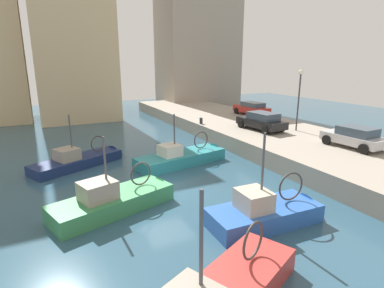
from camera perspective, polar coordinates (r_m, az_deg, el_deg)
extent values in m
plane|color=#2D5166|center=(16.89, -4.59, -8.40)|extent=(80.00, 80.00, 0.00)
cube|color=#9E9384|center=(23.23, 22.72, -1.43)|extent=(9.00, 56.00, 1.20)
cube|color=teal|center=(20.99, -2.04, -3.63)|extent=(6.47, 3.22, 1.49)
cone|color=teal|center=(23.08, 4.91, -1.96)|extent=(1.25, 1.96, 1.82)
cube|color=#9E7A51|center=(20.78, -2.06, -1.88)|extent=(6.19, 3.02, 0.08)
cube|color=beige|center=(20.19, -4.07, -1.18)|extent=(1.49, 1.50, 0.75)
cylinder|color=#4C4C51|center=(20.15, -3.23, 1.64)|extent=(0.10, 0.10, 2.76)
torus|color=#3F3833|center=(21.62, 1.65, 0.75)|extent=(1.20, 0.32, 1.21)
sphere|color=white|center=(20.85, -7.99, -3.25)|extent=(0.32, 0.32, 0.32)
cube|color=#388951|center=(15.16, -14.07, -11.65)|extent=(5.91, 3.52, 1.56)
cone|color=#388951|center=(16.74, -4.64, -8.60)|extent=(1.38, 1.94, 1.75)
cube|color=#9E7A51|center=(14.87, -14.24, -9.22)|extent=(5.65, 3.31, 0.08)
cube|color=gray|center=(14.39, -16.82, -8.19)|extent=(1.77, 1.62, 0.87)
cylinder|color=#4C4C51|center=(14.24, -15.53, -4.24)|extent=(0.10, 0.10, 2.85)
torus|color=#3F3833|center=(15.36, -9.33, -5.36)|extent=(1.14, 0.43, 1.17)
sphere|color=white|center=(15.32, -21.70, -11.04)|extent=(0.32, 0.32, 0.32)
cube|color=#2D60B7|center=(14.00, 12.90, -13.93)|extent=(4.87, 2.12, 1.55)
cone|color=#2D60B7|center=(15.68, 21.11, -11.31)|extent=(0.96, 1.80, 1.78)
cube|color=#896B4C|center=(13.68, 13.07, -11.37)|extent=(4.67, 1.96, 0.08)
cube|color=#B7AD99|center=(13.17, 11.19, -10.08)|extent=(1.25, 1.37, 0.85)
cylinder|color=#4C4C51|center=(12.93, 12.77, -5.03)|extent=(0.10, 0.10, 3.27)
torus|color=#3F3833|center=(14.19, 17.61, -7.39)|extent=(1.29, 0.12, 1.29)
sphere|color=white|center=(13.95, 5.35, -12.60)|extent=(0.32, 0.32, 0.32)
cube|color=navy|center=(21.76, -20.14, -3.89)|extent=(6.08, 4.16, 1.26)
cone|color=navy|center=(23.55, -13.38, -1.97)|extent=(1.51, 1.83, 1.60)
cube|color=#896B4C|center=(21.59, -20.27, -2.47)|extent=(5.81, 3.93, 0.08)
cube|color=gray|center=(21.16, -21.86, -1.78)|extent=(1.70, 1.71, 0.76)
cylinder|color=#4C4C51|center=(21.09, -21.24, 1.13)|extent=(0.10, 0.10, 2.90)
torus|color=#3F3833|center=(22.28, -16.85, 0.10)|extent=(1.02, 0.55, 1.10)
sphere|color=white|center=(21.73, -25.50, -3.95)|extent=(0.32, 0.32, 0.32)
cone|color=#BC3833|center=(12.11, 14.75, -19.01)|extent=(1.47, 1.79, 1.56)
cylinder|color=#4C4C51|center=(7.66, 1.68, -19.55)|extent=(0.10, 0.10, 3.26)
torus|color=#3F3833|center=(10.04, 11.11, -16.92)|extent=(1.14, 0.59, 1.22)
cube|color=red|center=(33.38, 10.76, 6.23)|extent=(1.84, 4.34, 0.65)
cube|color=#384756|center=(33.14, 11.04, 7.12)|extent=(1.55, 2.46, 0.45)
cylinder|color=black|center=(34.04, 8.12, 6.03)|extent=(0.25, 0.65, 0.64)
cylinder|color=black|center=(35.03, 10.24, 6.19)|extent=(0.25, 0.65, 0.64)
cylinder|color=black|center=(31.81, 11.29, 5.28)|extent=(0.25, 0.65, 0.64)
cylinder|color=black|center=(32.88, 13.45, 5.47)|extent=(0.25, 0.65, 0.64)
cube|color=#B7B7BC|center=(22.92, 27.39, 0.83)|extent=(1.98, 3.96, 0.57)
cube|color=#384756|center=(22.71, 27.96, 2.09)|extent=(1.68, 2.25, 0.55)
cylinder|color=black|center=(22.99, 23.39, 0.71)|extent=(0.25, 0.65, 0.64)
cylinder|color=black|center=(24.40, 25.93, 1.20)|extent=(0.25, 0.65, 0.64)
cylinder|color=black|center=(21.57, 28.89, -0.80)|extent=(0.25, 0.65, 0.64)
cylinder|color=black|center=(23.07, 31.24, -0.19)|extent=(0.25, 0.65, 0.64)
cube|color=black|center=(26.29, 12.49, 3.81)|extent=(2.15, 4.38, 0.61)
cube|color=#384756|center=(26.04, 12.88, 5.00)|extent=(1.78, 2.50, 0.57)
cylinder|color=black|center=(26.81, 8.93, 3.63)|extent=(0.27, 0.66, 0.64)
cylinder|color=black|center=(27.99, 11.81, 3.97)|extent=(0.27, 0.66, 0.64)
cylinder|color=black|center=(24.71, 13.20, 2.47)|extent=(0.27, 0.66, 0.64)
cylinder|color=black|center=(25.98, 16.10, 2.87)|extent=(0.27, 0.66, 0.64)
cylinder|color=#2D2D33|center=(28.18, 1.67, 4.26)|extent=(0.28, 0.28, 0.55)
cylinder|color=#38383D|center=(26.51, 18.85, 7.13)|extent=(0.12, 0.12, 4.50)
sphere|color=#F2EACC|center=(26.32, 19.29, 12.30)|extent=(0.36, 0.36, 0.36)
cube|color=#A39384|center=(47.83, 1.02, 17.57)|extent=(10.82, 7.35, 17.85)
cube|color=#D1B284|center=(39.90, -21.12, 18.37)|extent=(8.53, 8.52, 19.51)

